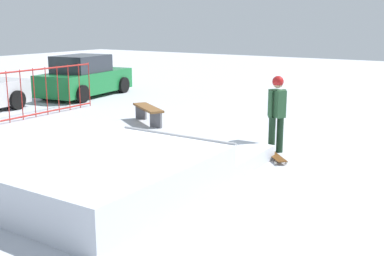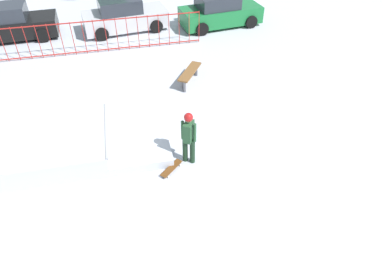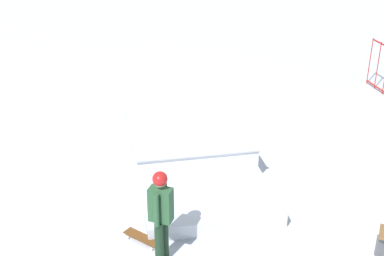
{
  "view_description": "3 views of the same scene",
  "coord_description": "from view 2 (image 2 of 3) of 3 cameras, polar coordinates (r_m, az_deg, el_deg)",
  "views": [
    {
      "loc": [
        -7.11,
        -5.36,
        2.89
      ],
      "look_at": [
        0.33,
        -0.54,
        0.9
      ],
      "focal_mm": 44.77,
      "sensor_mm": 36.0,
      "label": 1
    },
    {
      "loc": [
        1.17,
        -8.27,
        7.0
      ],
      "look_at": [
        2.75,
        -1.04,
        1.0
      ],
      "focal_mm": 31.65,
      "sensor_mm": 36.0,
      "label": 2
    },
    {
      "loc": [
        9.68,
        -2.17,
        5.85
      ],
      "look_at": [
        -1.25,
        -0.04,
        0.6
      ],
      "focal_mm": 48.87,
      "sensor_mm": 36.0,
      "label": 3
    }
  ],
  "objects": [
    {
      "name": "parked_car_black",
      "position": [
        18.95,
        -28.29,
        15.21
      ],
      "size": [
        4.2,
        2.13,
        1.6
      ],
      "rotation": [
        0.0,
        0.0,
        0.07
      ],
      "color": "black",
      "rests_on": "ground"
    },
    {
      "name": "ground_plane",
      "position": [
        10.9,
        -15.48,
        -2.67
      ],
      "size": [
        60.0,
        60.0,
        0.0
      ],
      "primitive_type": "plane",
      "color": "#B2B7C1"
    },
    {
      "name": "park_bench",
      "position": [
        13.34,
        -0.36,
        9.15
      ],
      "size": [
        1.2,
        1.56,
        0.48
      ],
      "rotation": [
        0.0,
        0.0,
        4.14
      ],
      "color": "brown",
      "rests_on": "ground"
    },
    {
      "name": "skate_ramp",
      "position": [
        10.7,
        -21.02,
        -2.76
      ],
      "size": [
        5.41,
        2.62,
        0.74
      ],
      "rotation": [
        0.0,
        0.0,
        0.0
      ],
      "color": "silver",
      "rests_on": "ground"
    },
    {
      "name": "skater",
      "position": [
        9.3,
        -0.57,
        -1.11
      ],
      "size": [
        0.39,
        0.44,
        1.73
      ],
      "rotation": [
        0.0,
        0.0,
        4.18
      ],
      "color": "black",
      "rests_on": "ground"
    },
    {
      "name": "skateboard",
      "position": [
        9.67,
        -3.5,
        -6.78
      ],
      "size": [
        0.72,
        0.69,
        0.09
      ],
      "rotation": [
        0.0,
        0.0,
        3.9
      ],
      "color": "#593314",
      "rests_on": "ground"
    },
    {
      "name": "perimeter_fence",
      "position": [
        16.01,
        -16.01,
        14.63
      ],
      "size": [
        9.48,
        0.22,
        1.5
      ],
      "rotation": [
        0.0,
        0.0,
        0.02
      ],
      "color": "maroon",
      "rests_on": "ground"
    },
    {
      "name": "parked_car_green",
      "position": [
        18.39,
        4.7,
        18.95
      ],
      "size": [
        4.29,
        2.36,
        1.6
      ],
      "rotation": [
        0.0,
        0.0,
        0.14
      ],
      "color": "#196B33",
      "rests_on": "ground"
    },
    {
      "name": "parked_car_silver",
      "position": [
        18.1,
        -11.37,
        18.02
      ],
      "size": [
        4.3,
        2.37,
        1.6
      ],
      "rotation": [
        0.0,
        0.0,
        0.14
      ],
      "color": "#B7B7BC",
      "rests_on": "ground"
    }
  ]
}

